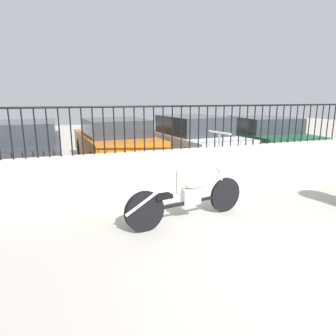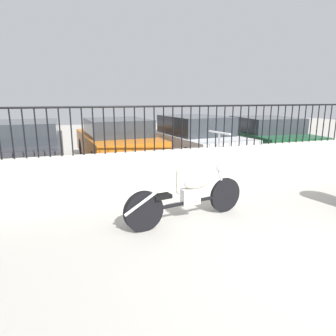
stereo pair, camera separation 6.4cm
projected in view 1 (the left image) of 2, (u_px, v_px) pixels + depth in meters
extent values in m
plane|color=#ADA89E|center=(307.00, 261.00, 3.60)|extent=(40.00, 40.00, 0.00)
cube|color=beige|center=(198.00, 169.00, 6.32)|extent=(10.96, 0.18, 0.89)
cylinder|color=black|center=(11.00, 134.00, 4.98)|extent=(0.02, 0.02, 0.88)
cylinder|color=black|center=(23.00, 133.00, 5.05)|extent=(0.02, 0.02, 0.88)
cylinder|color=black|center=(36.00, 133.00, 5.11)|extent=(0.02, 0.02, 0.88)
cylinder|color=black|center=(48.00, 132.00, 5.17)|extent=(0.02, 0.02, 0.88)
cylinder|color=black|center=(59.00, 132.00, 5.24)|extent=(0.02, 0.02, 0.88)
cylinder|color=black|center=(71.00, 131.00, 5.30)|extent=(0.02, 0.02, 0.88)
cylinder|color=black|center=(82.00, 131.00, 5.36)|extent=(0.02, 0.02, 0.88)
cylinder|color=black|center=(93.00, 131.00, 5.43)|extent=(0.02, 0.02, 0.88)
cylinder|color=black|center=(104.00, 130.00, 5.49)|extent=(0.02, 0.02, 0.88)
cylinder|color=black|center=(114.00, 130.00, 5.55)|extent=(0.02, 0.02, 0.88)
cylinder|color=black|center=(124.00, 130.00, 5.62)|extent=(0.02, 0.02, 0.88)
cylinder|color=black|center=(134.00, 129.00, 5.68)|extent=(0.02, 0.02, 0.88)
cylinder|color=black|center=(144.00, 129.00, 5.74)|extent=(0.02, 0.02, 0.88)
cylinder|color=black|center=(154.00, 129.00, 5.81)|extent=(0.02, 0.02, 0.88)
cylinder|color=black|center=(163.00, 128.00, 5.87)|extent=(0.02, 0.02, 0.88)
cylinder|color=black|center=(172.00, 128.00, 5.93)|extent=(0.02, 0.02, 0.88)
cylinder|color=black|center=(181.00, 128.00, 5.99)|extent=(0.02, 0.02, 0.88)
cylinder|color=black|center=(190.00, 127.00, 6.06)|extent=(0.02, 0.02, 0.88)
cylinder|color=black|center=(199.00, 127.00, 6.12)|extent=(0.02, 0.02, 0.88)
cylinder|color=black|center=(207.00, 127.00, 6.18)|extent=(0.02, 0.02, 0.88)
cylinder|color=black|center=(215.00, 126.00, 6.25)|extent=(0.02, 0.02, 0.88)
cylinder|color=black|center=(223.00, 126.00, 6.31)|extent=(0.02, 0.02, 0.88)
cylinder|color=black|center=(231.00, 126.00, 6.37)|extent=(0.02, 0.02, 0.88)
cylinder|color=black|center=(239.00, 125.00, 6.44)|extent=(0.02, 0.02, 0.88)
cylinder|color=black|center=(247.00, 125.00, 6.50)|extent=(0.02, 0.02, 0.88)
cylinder|color=black|center=(254.00, 125.00, 6.56)|extent=(0.02, 0.02, 0.88)
cylinder|color=black|center=(262.00, 125.00, 6.63)|extent=(0.02, 0.02, 0.88)
cylinder|color=black|center=(269.00, 124.00, 6.69)|extent=(0.02, 0.02, 0.88)
cylinder|color=black|center=(276.00, 124.00, 6.75)|extent=(0.02, 0.02, 0.88)
cylinder|color=black|center=(283.00, 124.00, 6.82)|extent=(0.02, 0.02, 0.88)
cylinder|color=black|center=(290.00, 124.00, 6.88)|extent=(0.02, 0.02, 0.88)
cylinder|color=black|center=(296.00, 123.00, 6.94)|extent=(0.02, 0.02, 0.88)
cylinder|color=black|center=(303.00, 123.00, 7.01)|extent=(0.02, 0.02, 0.88)
cylinder|color=black|center=(309.00, 123.00, 7.07)|extent=(0.02, 0.02, 0.88)
cylinder|color=black|center=(316.00, 123.00, 7.13)|extent=(0.02, 0.02, 0.88)
cylinder|color=black|center=(322.00, 122.00, 7.19)|extent=(0.02, 0.02, 0.88)
cylinder|color=black|center=(328.00, 122.00, 7.26)|extent=(0.02, 0.02, 0.88)
cylinder|color=black|center=(334.00, 122.00, 7.32)|extent=(0.02, 0.02, 0.88)
cylinder|color=black|center=(199.00, 106.00, 6.02)|extent=(10.96, 0.04, 0.04)
cylinder|color=black|center=(225.00, 195.00, 5.10)|extent=(0.60, 0.17, 0.59)
cylinder|color=black|center=(145.00, 211.00, 4.35)|extent=(0.61, 0.21, 0.61)
cylinder|color=black|center=(188.00, 202.00, 4.72)|extent=(1.39, 0.31, 0.06)
cube|color=silver|center=(191.00, 196.00, 4.73)|extent=(0.28, 0.18, 0.24)
ellipsoid|color=beige|center=(197.00, 183.00, 4.74)|extent=(0.51, 0.28, 0.18)
cube|color=black|center=(162.00, 196.00, 4.46)|extent=(0.30, 0.21, 0.06)
cylinder|color=silver|center=(222.00, 181.00, 5.00)|extent=(0.23, 0.08, 0.51)
sphere|color=silver|center=(220.00, 168.00, 4.91)|extent=(0.11, 0.11, 0.11)
cylinder|color=silver|center=(219.00, 150.00, 4.83)|extent=(0.03, 0.03, 0.57)
cylinder|color=silver|center=(220.00, 133.00, 4.76)|extent=(0.12, 0.52, 0.03)
cylinder|color=silver|center=(150.00, 198.00, 4.26)|extent=(0.76, 0.18, 0.43)
cylinder|color=silver|center=(145.00, 195.00, 4.38)|extent=(0.76, 0.18, 0.43)
cylinder|color=black|center=(59.00, 151.00, 9.19)|extent=(0.11, 0.64, 0.64)
cylinder|color=black|center=(60.00, 169.00, 6.86)|extent=(0.11, 0.64, 0.64)
cube|color=#38383D|center=(24.00, 152.00, 7.70)|extent=(1.80, 4.11, 0.61)
cube|color=#2D3338|center=(21.00, 131.00, 7.38)|extent=(1.62, 1.97, 0.48)
cylinder|color=black|center=(80.00, 149.00, 9.56)|extent=(0.15, 0.65, 0.64)
cylinder|color=black|center=(131.00, 145.00, 10.21)|extent=(0.15, 0.65, 0.64)
cylinder|color=black|center=(94.00, 164.00, 7.35)|extent=(0.15, 0.65, 0.64)
cylinder|color=black|center=(157.00, 158.00, 8.01)|extent=(0.15, 0.65, 0.64)
cube|color=orange|center=(115.00, 145.00, 8.73)|extent=(2.05, 4.09, 0.63)
cube|color=#2D3338|center=(116.00, 127.00, 8.43)|extent=(1.73, 2.01, 0.46)
cylinder|color=black|center=(149.00, 145.00, 10.38)|extent=(0.17, 0.65, 0.64)
cylinder|color=black|center=(191.00, 142.00, 11.08)|extent=(0.17, 0.65, 0.64)
cylinder|color=black|center=(187.00, 159.00, 7.95)|extent=(0.17, 0.65, 0.64)
cylinder|color=black|center=(238.00, 154.00, 8.64)|extent=(0.17, 0.65, 0.64)
cube|color=silver|center=(189.00, 142.00, 9.46)|extent=(2.21, 4.61, 0.58)
cube|color=#2D3338|center=(193.00, 125.00, 9.14)|extent=(1.81, 2.28, 0.54)
cylinder|color=black|center=(219.00, 141.00, 11.12)|extent=(0.17, 0.65, 0.64)
cylinder|color=black|center=(261.00, 140.00, 11.54)|extent=(0.17, 0.65, 0.64)
cylinder|color=black|center=(255.00, 154.00, 8.66)|extent=(0.17, 0.65, 0.64)
cylinder|color=black|center=(307.00, 151.00, 9.08)|extent=(0.17, 0.65, 0.64)
cube|color=#1E5933|center=(259.00, 139.00, 10.05)|extent=(2.24, 4.35, 0.59)
cube|color=#2D3338|center=(263.00, 124.00, 9.73)|extent=(1.85, 2.16, 0.46)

